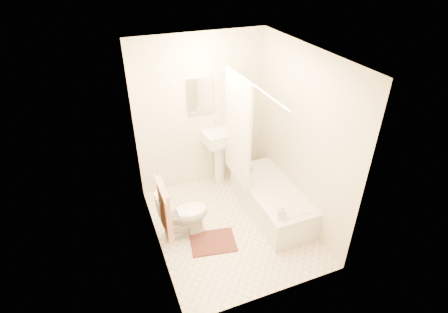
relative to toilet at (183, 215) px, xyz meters
name	(u,v)px	position (x,y,z in m)	size (l,w,h in m)	color
floor	(231,226)	(0.64, -0.10, -0.33)	(2.40, 2.40, 0.00)	beige
ceiling	(233,55)	(0.64, -0.10, 2.07)	(2.40, 2.40, 0.00)	white
wall_back	(201,114)	(0.64, 1.10, 0.87)	(2.00, 0.02, 2.40)	beige
wall_left	(150,169)	(-0.36, -0.10, 0.87)	(0.02, 2.40, 2.40)	beige
wall_right	(301,138)	(1.64, -0.10, 0.87)	(0.02, 2.40, 2.40)	beige
mirror	(200,96)	(0.64, 1.08, 1.17)	(0.40, 0.03, 0.55)	white
curtain_rod	(253,84)	(0.94, 0.00, 1.67)	(0.03, 0.03, 1.70)	silver
shower_curtain	(238,130)	(0.94, 0.40, 0.89)	(0.04, 0.80, 1.55)	silver
towel_bar	(160,188)	(-0.32, -0.35, 0.77)	(0.02, 0.02, 0.60)	silver
towel	(165,209)	(-0.29, -0.35, 0.45)	(0.06, 0.45, 0.66)	#CC7266
toilet_paper	(159,196)	(-0.29, 0.02, 0.37)	(0.12, 0.12, 0.11)	white
toilet	(183,215)	(0.00, 0.00, 0.00)	(0.37, 0.66, 0.65)	silver
sink	(220,154)	(0.89, 0.96, 0.19)	(0.53, 0.42, 1.03)	silver
bathtub	(271,199)	(1.31, -0.02, -0.11)	(0.66, 1.50, 0.42)	silver
bath_mat	(213,242)	(0.30, -0.31, -0.32)	(0.59, 0.44, 0.02)	#4A271F
soap_bottle	(282,211)	(1.12, -0.62, 0.20)	(0.10, 0.10, 0.21)	white
scrub_brush	(249,166)	(1.22, 0.58, 0.12)	(0.06, 0.21, 0.04)	#3FA864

